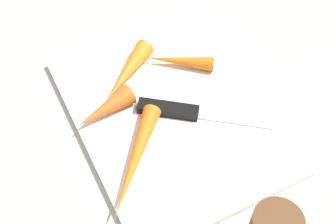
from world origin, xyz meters
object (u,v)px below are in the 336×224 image
object	(u,v)px
carrot_shortest	(105,109)
carrot_longest	(135,160)
carrot_short	(179,61)
carrot_long	(128,71)
knife	(176,109)
cutting_board	(168,114)

from	to	relation	value
carrot_shortest	carrot_longest	bearing A→B (deg)	79.47
carrot_short	carrot_long	xyz separation A→B (m)	(0.01, 0.08, 0.00)
knife	carrot_long	xyz separation A→B (m)	(0.09, 0.04, 0.01)
cutting_board	carrot_long	distance (m)	0.09
cutting_board	knife	world-z (taller)	knife
knife	carrot_longest	size ratio (longest dim) A/B	0.99
carrot_long	carrot_shortest	world-z (taller)	same
knife	carrot_long	bearing A→B (deg)	148.99
carrot_longest	carrot_long	size ratio (longest dim) A/B	1.46
carrot_longest	carrot_shortest	distance (m)	0.10
carrot_longest	carrot_shortest	world-z (taller)	carrot_shortest
carrot_shortest	carrot_short	bearing A→B (deg)	-177.63
carrot_short	cutting_board	bearing A→B (deg)	87.00
cutting_board	knife	xyz separation A→B (m)	(-0.00, -0.01, 0.01)
cutting_board	carrot_short	xyz separation A→B (m)	(0.07, -0.06, 0.02)
cutting_board	carrot_long	size ratio (longest dim) A/B	3.05
carrot_longest	carrot_shortest	bearing A→B (deg)	-135.98
cutting_board	carrot_short	distance (m)	0.10
carrot_short	knife	bearing A→B (deg)	94.30
carrot_short	carrot_longest	distance (m)	0.19
carrot_long	carrot_shortest	distance (m)	0.08
carrot_long	carrot_shortest	bearing A→B (deg)	3.72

